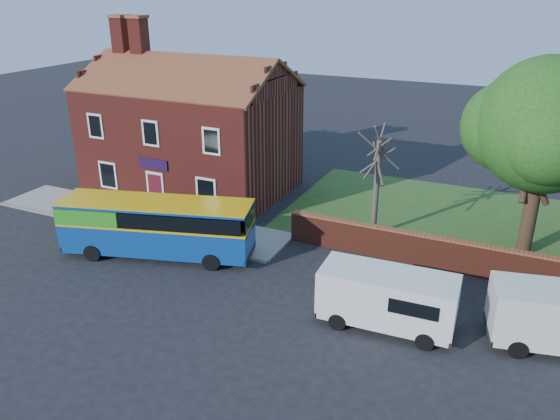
% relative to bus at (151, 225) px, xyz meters
% --- Properties ---
extents(ground, '(120.00, 120.00, 0.00)m').
position_rel_bus_xyz_m(ground, '(3.53, -2.53, -1.61)').
color(ground, black).
rests_on(ground, ground).
extents(pavement, '(18.00, 3.50, 0.12)m').
position_rel_bus_xyz_m(pavement, '(-3.47, 3.22, -1.55)').
color(pavement, gray).
rests_on(pavement, ground).
extents(kerb, '(18.00, 0.15, 0.14)m').
position_rel_bus_xyz_m(kerb, '(-3.47, 1.47, -1.54)').
color(kerb, slate).
rests_on(kerb, ground).
extents(grass_strip, '(26.00, 12.00, 0.04)m').
position_rel_bus_xyz_m(grass_strip, '(16.53, 10.47, -1.59)').
color(grass_strip, '#426B28').
rests_on(grass_strip, ground).
extents(shop_building, '(12.30, 8.13, 10.50)m').
position_rel_bus_xyz_m(shop_building, '(-3.49, 8.96, 1.80)').
color(shop_building, maroon).
rests_on(shop_building, ground).
extents(boundary_wall, '(22.00, 0.38, 1.60)m').
position_rel_bus_xyz_m(boundary_wall, '(16.53, 4.47, -0.80)').
color(boundary_wall, maroon).
rests_on(boundary_wall, ground).
extents(bus, '(9.55, 4.78, 2.83)m').
position_rel_bus_xyz_m(bus, '(0.00, 0.00, 0.00)').
color(bus, '#0D3D92').
rests_on(bus, ground).
extents(van_near, '(5.26, 2.33, 2.28)m').
position_rel_bus_xyz_m(van_near, '(11.97, -1.14, -0.33)').
color(van_near, white).
rests_on(van_near, ground).
extents(large_tree, '(7.88, 6.23, 9.61)m').
position_rel_bus_xyz_m(large_tree, '(16.65, 7.97, 4.68)').
color(large_tree, black).
rests_on(large_tree, ground).
extents(bare_tree, '(2.14, 2.55, 5.70)m').
position_rel_bus_xyz_m(bare_tree, '(9.23, 6.73, 1.32)').
color(bare_tree, '#4C4238').
rests_on(bare_tree, ground).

